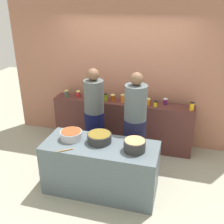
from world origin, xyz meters
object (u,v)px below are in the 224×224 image
object	(u,v)px
preserve_jar_4	(113,98)
preserve_jar_0	(67,94)
preserve_jar_1	(78,94)
cooking_pot_left	(71,135)
preserve_jar_8	(155,104)
preserve_jar_9	(165,102)
preserve_jar_5	(123,98)
preserve_jar_7	(148,102)
wooden_spoon	(65,150)
cooking_pot_right	(135,145)
preserve_jar_2	(87,95)
preserve_jar_10	(192,106)
cooking_pot_center	(99,138)
cook_with_tongs	(94,120)
cook_in_cap	(135,128)
preserve_jar_6	(141,99)
preserve_jar_3	(106,97)

from	to	relation	value
preserve_jar_4	preserve_jar_0	bearing A→B (deg)	-177.02
preserve_jar_1	cooking_pot_left	size ratio (longest dim) A/B	0.37
preserve_jar_0	preserve_jar_8	world-z (taller)	preserve_jar_0
preserve_jar_9	preserve_jar_5	bearing A→B (deg)	-174.16
preserve_jar_9	cooking_pot_left	distance (m)	1.91
preserve_jar_7	wooden_spoon	size ratio (longest dim) A/B	0.54
preserve_jar_9	cooking_pot_right	size ratio (longest dim) A/B	0.38
preserve_jar_2	preserve_jar_9	size ratio (longest dim) A/B	1.23
preserve_jar_10	cooking_pot_left	xyz separation A→B (m)	(-1.74, -1.27, -0.15)
cooking_pot_right	cooking_pot_left	bearing A→B (deg)	175.55
cooking_pot_center	preserve_jar_4	bearing A→B (deg)	96.43
preserve_jar_1	cooking_pot_right	bearing A→B (deg)	-45.66
preserve_jar_5	cooking_pot_right	world-z (taller)	preserve_jar_5
cooking_pot_center	wooden_spoon	size ratio (longest dim) A/B	1.60
preserve_jar_8	cooking_pot_left	bearing A→B (deg)	-130.93
cooking_pot_center	wooden_spoon	bearing A→B (deg)	-136.74
cook_with_tongs	cooking_pot_left	bearing A→B (deg)	-97.20
cook_in_cap	preserve_jar_9	bearing A→B (deg)	61.62
preserve_jar_0	preserve_jar_4	bearing A→B (deg)	2.98
preserve_jar_2	preserve_jar_5	bearing A→B (deg)	2.39
preserve_jar_6	cooking_pot_left	distance (m)	1.63
preserve_jar_0	preserve_jar_5	bearing A→B (deg)	2.57
wooden_spoon	cooking_pot_left	bearing A→B (deg)	98.11
preserve_jar_0	preserve_jar_7	distance (m)	1.60
preserve_jar_6	preserve_jar_8	bearing A→B (deg)	-23.67
preserve_jar_8	cook_with_tongs	xyz separation A→B (m)	(-1.01, -0.48, -0.22)
preserve_jar_7	preserve_jar_9	xyz separation A→B (m)	(0.31, 0.09, -0.00)
preserve_jar_6	cook_with_tongs	world-z (taller)	cook_with_tongs
preserve_jar_4	preserve_jar_6	distance (m)	0.54
wooden_spoon	preserve_jar_8	bearing A→B (deg)	56.86
preserve_jar_0	preserve_jar_1	bearing A→B (deg)	21.59
preserve_jar_4	cook_with_tongs	size ratio (longest dim) A/B	0.08
preserve_jar_4	preserve_jar_8	size ratio (longest dim) A/B	1.23
cooking_pot_right	preserve_jar_10	bearing A→B (deg)	60.82
cook_in_cap	cook_with_tongs	bearing A→B (deg)	169.02
preserve_jar_4	preserve_jar_7	size ratio (longest dim) A/B	1.08
preserve_jar_5	preserve_jar_8	world-z (taller)	preserve_jar_5
preserve_jar_4	preserve_jar_5	bearing A→B (deg)	0.61
preserve_jar_6	wooden_spoon	world-z (taller)	preserve_jar_6
preserve_jar_10	preserve_jar_9	bearing A→B (deg)	163.31
preserve_jar_3	preserve_jar_6	size ratio (longest dim) A/B	1.01
preserve_jar_2	preserve_jar_1	bearing A→B (deg)	163.43
preserve_jar_2	preserve_jar_5	xyz separation A→B (m)	(0.70, 0.03, 0.00)
preserve_jar_9	preserve_jar_10	distance (m)	0.49
preserve_jar_6	cooking_pot_center	distance (m)	1.43
preserve_jar_6	cooking_pot_left	xyz separation A→B (m)	(-0.83, -1.40, -0.15)
preserve_jar_1	preserve_jar_8	world-z (taller)	preserve_jar_1
preserve_jar_9	cook_with_tongs	world-z (taller)	cook_with_tongs
preserve_jar_4	cooking_pot_center	xyz separation A→B (m)	(0.15, -1.31, -0.14)
preserve_jar_7	preserve_jar_10	size ratio (longest dim) A/B	0.83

